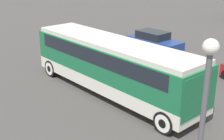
{
  "coord_description": "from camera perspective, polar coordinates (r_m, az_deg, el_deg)",
  "views": [
    {
      "loc": [
        11.68,
        -10.33,
        6.96
      ],
      "look_at": [
        0.0,
        0.0,
        1.32
      ],
      "focal_mm": 50.0,
      "sensor_mm": 36.0,
      "label": 1
    }
  ],
  "objects": [
    {
      "name": "ground_plane",
      "position": [
        17.07,
        0.0,
        -4.18
      ],
      "size": [
        120.0,
        120.0,
        0.0
      ],
      "primitive_type": "plane",
      "color": "#423F3D"
    },
    {
      "name": "tour_bus",
      "position": [
        16.36,
        0.22,
        1.4
      ],
      "size": [
        10.79,
        2.58,
        2.94
      ],
      "color": "silver",
      "rests_on": "ground_plane"
    },
    {
      "name": "parked_car_near",
      "position": [
        25.11,
        7.65,
        5.35
      ],
      "size": [
        4.62,
        1.87,
        1.49
      ],
      "color": "navy",
      "rests_on": "ground_plane"
    },
    {
      "name": "lamp_post",
      "position": [
        8.83,
        16.65,
        -5.05
      ],
      "size": [
        0.44,
        0.44,
        5.04
      ],
      "color": "#515156",
      "rests_on": "ground_plane"
    }
  ]
}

